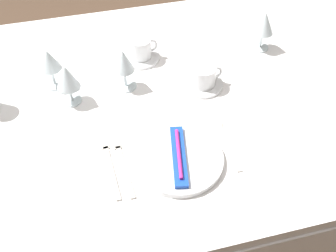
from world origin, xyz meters
The scene contains 15 objects.
ground_plane centered at (0.00, 0.00, 0.00)m, with size 6.00×6.00×0.00m, color #4C3828.
dining_table centered at (0.00, 0.00, 0.66)m, with size 1.80×1.11×0.74m.
dinner_plate centered at (0.01, -0.27, 0.75)m, with size 0.25×0.25×0.02m, color white.
toothbrush_package centered at (0.01, -0.27, 0.77)m, with size 0.08×0.21×0.02m.
fork_outer centered at (-0.14, -0.25, 0.74)m, with size 0.03×0.22×0.00m.
fork_inner centered at (-0.17, -0.24, 0.74)m, with size 0.03×0.22×0.00m.
spoon_soup centered at (0.17, -0.23, 0.74)m, with size 0.03×0.20×0.01m.
saucer_left centered at (0.17, 0.02, 0.74)m, with size 0.14×0.14×0.01m, color white.
coffee_cup_left centered at (0.18, 0.02, 0.78)m, with size 0.11×0.08×0.07m.
saucer_right centered at (0.01, 0.21, 0.74)m, with size 0.13×0.13×0.01m, color white.
coffee_cup_right centered at (0.01, 0.21, 0.79)m, with size 0.10×0.08×0.07m.
wine_glass_centre centered at (-0.30, 0.14, 0.84)m, with size 0.07×0.07×0.14m.
wine_glass_left centered at (0.44, 0.16, 0.84)m, with size 0.07×0.07×0.15m.
wine_glass_right centered at (-0.25, 0.04, 0.84)m, with size 0.07×0.07×0.14m.
wine_glass_far centered at (-0.07, 0.07, 0.84)m, with size 0.07×0.07×0.15m.
Camera 1 is at (-0.19, -0.96, 1.64)m, focal length 44.29 mm.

